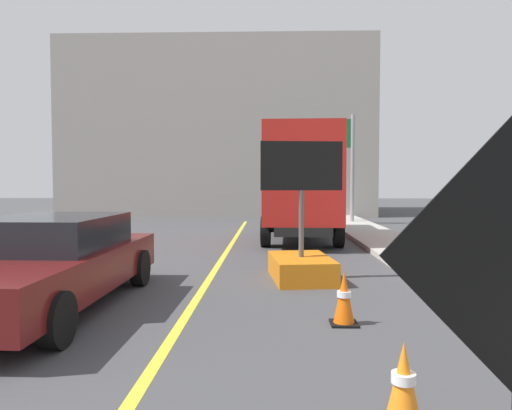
{
  "coord_description": "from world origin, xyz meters",
  "views": [
    {
      "loc": [
        1.2,
        0.56,
        1.89
      ],
      "look_at": [
        1.03,
        6.39,
        1.62
      ],
      "focal_mm": 33.69,
      "sensor_mm": 36.0,
      "label": 1
    }
  ],
  "objects_px": {
    "arrow_board_trailer": "(301,255)",
    "highway_guide_sign": "(335,149)",
    "box_truck": "(301,182)",
    "traffic_cone_mid_lane": "(344,298)",
    "traffic_cone_near_sign": "(403,385)",
    "pickup_car": "(48,262)"
  },
  "relations": [
    {
      "from": "arrow_board_trailer",
      "to": "highway_guide_sign",
      "type": "relative_size",
      "value": 0.54
    },
    {
      "from": "box_truck",
      "to": "traffic_cone_mid_lane",
      "type": "distance_m",
      "value": 9.73
    },
    {
      "from": "arrow_board_trailer",
      "to": "box_truck",
      "type": "height_order",
      "value": "box_truck"
    },
    {
      "from": "highway_guide_sign",
      "to": "traffic_cone_near_sign",
      "type": "xyz_separation_m",
      "value": [
        -1.93,
        -18.38,
        -3.1
      ]
    },
    {
      "from": "box_truck",
      "to": "highway_guide_sign",
      "type": "bearing_deg",
      "value": 72.17
    },
    {
      "from": "pickup_car",
      "to": "highway_guide_sign",
      "type": "relative_size",
      "value": 1.03
    },
    {
      "from": "pickup_car",
      "to": "traffic_cone_mid_lane",
      "type": "bearing_deg",
      "value": -9.49
    },
    {
      "from": "highway_guide_sign",
      "to": "traffic_cone_mid_lane",
      "type": "bearing_deg",
      "value": -97.19
    },
    {
      "from": "traffic_cone_mid_lane",
      "to": "highway_guide_sign",
      "type": "bearing_deg",
      "value": 82.81
    },
    {
      "from": "box_truck",
      "to": "pickup_car",
      "type": "relative_size",
      "value": 1.4
    },
    {
      "from": "arrow_board_trailer",
      "to": "traffic_cone_near_sign",
      "type": "height_order",
      "value": "arrow_board_trailer"
    },
    {
      "from": "box_truck",
      "to": "highway_guide_sign",
      "type": "height_order",
      "value": "highway_guide_sign"
    },
    {
      "from": "arrow_board_trailer",
      "to": "box_truck",
      "type": "relative_size",
      "value": 0.38
    },
    {
      "from": "highway_guide_sign",
      "to": "traffic_cone_near_sign",
      "type": "relative_size",
      "value": 7.49
    },
    {
      "from": "pickup_car",
      "to": "traffic_cone_mid_lane",
      "type": "xyz_separation_m",
      "value": [
        4.34,
        -0.73,
        -0.34
      ]
    },
    {
      "from": "traffic_cone_near_sign",
      "to": "traffic_cone_mid_lane",
      "type": "distance_m",
      "value": 2.68
    },
    {
      "from": "arrow_board_trailer",
      "to": "pickup_car",
      "type": "bearing_deg",
      "value": -150.27
    },
    {
      "from": "traffic_cone_near_sign",
      "to": "traffic_cone_mid_lane",
      "type": "height_order",
      "value": "traffic_cone_mid_lane"
    },
    {
      "from": "arrow_board_trailer",
      "to": "highway_guide_sign",
      "type": "bearing_deg",
      "value": 79.48
    },
    {
      "from": "arrow_board_trailer",
      "to": "traffic_cone_mid_lane",
      "type": "bearing_deg",
      "value": -82.73
    },
    {
      "from": "pickup_car",
      "to": "traffic_cone_near_sign",
      "type": "distance_m",
      "value": 5.56
    },
    {
      "from": "box_truck",
      "to": "traffic_cone_near_sign",
      "type": "height_order",
      "value": "box_truck"
    }
  ]
}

